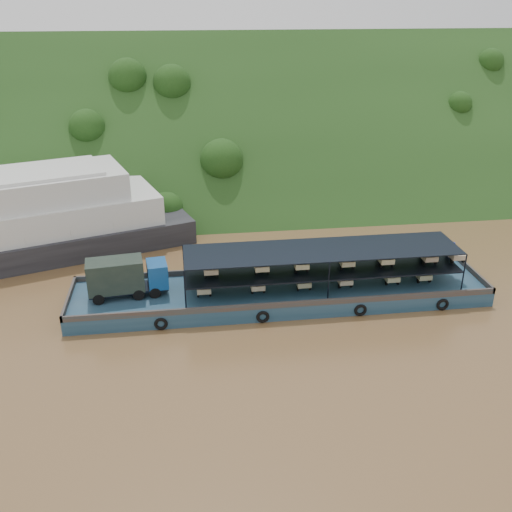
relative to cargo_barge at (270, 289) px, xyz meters
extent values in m
plane|color=brown|center=(1.10, -0.71, -1.12)|extent=(160.00, 160.00, 0.00)
cube|color=#1A3513|center=(1.10, 35.29, -1.12)|extent=(140.00, 39.60, 39.60)
cube|color=#153449|center=(0.86, -0.02, -0.52)|extent=(35.00, 7.00, 1.20)
cube|color=#592D19|center=(0.86, 3.38, 0.33)|extent=(35.00, 0.20, 0.50)
cube|color=#592D19|center=(0.86, -3.42, 0.33)|extent=(35.00, 0.20, 0.50)
cube|color=#592D19|center=(18.26, -0.02, 0.33)|extent=(0.20, 7.00, 0.50)
cube|color=#592D19|center=(-16.54, -0.02, 0.33)|extent=(0.20, 7.00, 0.50)
torus|color=black|center=(-9.14, -3.57, -0.57)|extent=(1.06, 0.26, 1.06)
torus|color=black|center=(-1.14, -3.57, -0.57)|extent=(1.06, 0.26, 1.06)
torus|color=black|center=(6.86, -3.57, -0.57)|extent=(1.06, 0.26, 1.06)
torus|color=black|center=(13.86, -3.57, -0.57)|extent=(1.06, 0.26, 1.06)
cylinder|color=black|center=(-14.04, -0.96, 0.55)|extent=(0.96, 0.43, 0.93)
cylinder|color=black|center=(-14.28, 0.99, 0.55)|extent=(0.96, 0.43, 0.93)
cylinder|color=black|center=(-10.90, -0.58, 0.55)|extent=(0.96, 0.43, 0.93)
cylinder|color=black|center=(-11.13, 1.37, 0.55)|extent=(0.96, 0.43, 0.93)
cylinder|color=black|center=(-9.60, -0.42, 0.55)|extent=(0.96, 0.43, 0.93)
cylinder|color=black|center=(-9.84, 1.52, 0.55)|extent=(0.96, 0.43, 0.93)
cube|color=black|center=(-11.76, 0.30, 0.69)|extent=(6.54, 2.79, 0.19)
cube|color=navy|center=(-9.35, 0.59, 1.76)|extent=(1.84, 2.41, 2.05)
cube|color=black|center=(-8.56, 0.69, 2.13)|extent=(0.28, 1.86, 0.84)
cube|color=black|center=(-12.68, 0.19, 2.04)|extent=(4.71, 2.75, 2.61)
cube|color=black|center=(4.36, -0.02, 1.74)|extent=(23.00, 5.00, 0.12)
cube|color=black|center=(4.36, -0.02, 3.38)|extent=(23.00, 5.00, 0.08)
cylinder|color=black|center=(-7.14, -2.52, 1.73)|extent=(0.12, 0.12, 3.30)
cylinder|color=black|center=(-7.14, 2.48, 1.73)|extent=(0.12, 0.12, 3.30)
cylinder|color=black|center=(4.36, -2.52, 1.73)|extent=(0.12, 0.12, 3.30)
cylinder|color=black|center=(4.36, 2.48, 1.73)|extent=(0.12, 0.12, 3.30)
cylinder|color=black|center=(15.86, -2.52, 1.73)|extent=(0.12, 0.12, 3.30)
cylinder|color=black|center=(15.86, 2.48, 1.73)|extent=(0.12, 0.12, 3.30)
cylinder|color=black|center=(-5.62, 1.03, 0.34)|extent=(0.12, 0.52, 0.52)
cylinder|color=black|center=(-6.12, -0.77, 0.34)|extent=(0.14, 0.52, 0.52)
cylinder|color=black|center=(-5.12, -0.77, 0.34)|extent=(0.14, 0.52, 0.52)
cube|color=beige|center=(-5.62, -0.42, 0.68)|extent=(1.15, 1.50, 0.44)
cube|color=#B20B20|center=(-5.62, 0.73, 0.86)|extent=(0.55, 0.80, 0.80)
cube|color=#B20B20|center=(-5.62, 0.53, 1.36)|extent=(0.50, 0.10, 0.10)
cylinder|color=black|center=(-1.15, 1.03, 0.34)|extent=(0.12, 0.52, 0.52)
cylinder|color=black|center=(-1.65, -0.77, 0.34)|extent=(0.14, 0.52, 0.52)
cylinder|color=black|center=(-0.65, -0.77, 0.34)|extent=(0.14, 0.52, 0.52)
cube|color=beige|center=(-1.15, -0.42, 0.68)|extent=(1.15, 1.50, 0.44)
cube|color=red|center=(-1.15, 0.73, 0.86)|extent=(0.55, 0.80, 0.80)
cube|color=red|center=(-1.15, 0.53, 1.36)|extent=(0.50, 0.10, 0.10)
cylinder|color=black|center=(2.74, 1.03, 0.34)|extent=(0.12, 0.52, 0.52)
cylinder|color=black|center=(2.24, -0.77, 0.34)|extent=(0.14, 0.52, 0.52)
cylinder|color=black|center=(3.24, -0.77, 0.34)|extent=(0.14, 0.52, 0.52)
cube|color=#BEB886|center=(2.74, -0.42, 0.68)|extent=(1.15, 1.50, 0.44)
cube|color=red|center=(2.74, 0.73, 0.86)|extent=(0.55, 0.80, 0.80)
cube|color=red|center=(2.74, 0.53, 1.36)|extent=(0.50, 0.10, 0.10)
cylinder|color=black|center=(6.32, 1.03, 0.34)|extent=(0.12, 0.52, 0.52)
cylinder|color=black|center=(5.82, -0.77, 0.34)|extent=(0.14, 0.52, 0.52)
cylinder|color=black|center=(6.82, -0.77, 0.34)|extent=(0.14, 0.52, 0.52)
cube|color=beige|center=(6.32, -0.42, 0.68)|extent=(1.15, 1.50, 0.44)
cube|color=red|center=(6.32, 0.73, 0.86)|extent=(0.55, 0.80, 0.80)
cube|color=red|center=(6.32, 0.53, 1.36)|extent=(0.50, 0.10, 0.10)
cylinder|color=black|center=(10.44, 1.03, 0.34)|extent=(0.12, 0.52, 0.52)
cylinder|color=black|center=(9.94, -0.77, 0.34)|extent=(0.14, 0.52, 0.52)
cylinder|color=black|center=(10.94, -0.77, 0.34)|extent=(0.14, 0.52, 0.52)
cube|color=beige|center=(10.44, -0.42, 0.68)|extent=(1.15, 1.50, 0.44)
cube|color=red|center=(10.44, 0.73, 0.86)|extent=(0.55, 0.80, 0.80)
cube|color=red|center=(10.44, 0.53, 1.36)|extent=(0.50, 0.10, 0.10)
cylinder|color=black|center=(13.30, 1.03, 0.34)|extent=(0.12, 0.52, 0.52)
cylinder|color=black|center=(12.80, -0.77, 0.34)|extent=(0.14, 0.52, 0.52)
cylinder|color=black|center=(13.80, -0.77, 0.34)|extent=(0.14, 0.52, 0.52)
cube|color=#C7C08C|center=(13.30, -0.42, 0.68)|extent=(1.15, 1.50, 0.44)
cube|color=red|center=(13.30, 0.73, 0.86)|extent=(0.55, 0.80, 0.80)
cube|color=red|center=(13.30, 0.53, 1.36)|extent=(0.50, 0.10, 0.10)
cylinder|color=black|center=(-4.98, 1.03, 2.06)|extent=(0.12, 0.52, 0.52)
cylinder|color=black|center=(-5.48, -0.77, 2.06)|extent=(0.14, 0.52, 0.52)
cylinder|color=black|center=(-4.48, -0.77, 2.06)|extent=(0.14, 0.52, 0.52)
cube|color=tan|center=(-4.98, -0.42, 2.40)|extent=(1.15, 1.50, 0.44)
cube|color=beige|center=(-4.98, 0.73, 2.58)|extent=(0.55, 0.80, 0.80)
cube|color=beige|center=(-4.98, 0.53, 3.08)|extent=(0.50, 0.10, 0.10)
cylinder|color=black|center=(-0.83, 1.03, 2.06)|extent=(0.12, 0.52, 0.52)
cylinder|color=black|center=(-1.33, -0.77, 2.06)|extent=(0.14, 0.52, 0.52)
cylinder|color=black|center=(-0.33, -0.77, 2.06)|extent=(0.14, 0.52, 0.52)
cube|color=beige|center=(-0.83, -0.42, 2.40)|extent=(1.15, 1.50, 0.44)
cube|color=#1A209E|center=(-0.83, 0.73, 2.58)|extent=(0.55, 0.80, 0.80)
cube|color=#1A209E|center=(-0.83, 0.53, 3.08)|extent=(0.50, 0.10, 0.10)
cylinder|color=black|center=(2.49, 1.03, 2.06)|extent=(0.12, 0.52, 0.52)
cylinder|color=black|center=(1.99, -0.77, 2.06)|extent=(0.14, 0.52, 0.52)
cylinder|color=black|center=(2.99, -0.77, 2.06)|extent=(0.14, 0.52, 0.52)
cube|color=beige|center=(2.49, -0.42, 2.40)|extent=(1.15, 1.50, 0.44)
cube|color=#CABB8F|center=(2.49, 0.73, 2.58)|extent=(0.55, 0.80, 0.80)
cube|color=#CABB8F|center=(2.49, 0.53, 3.08)|extent=(0.50, 0.10, 0.10)
cylinder|color=black|center=(6.37, 1.03, 2.06)|extent=(0.12, 0.52, 0.52)
cylinder|color=black|center=(5.87, -0.77, 2.06)|extent=(0.14, 0.52, 0.52)
cylinder|color=black|center=(6.87, -0.77, 2.06)|extent=(0.14, 0.52, 0.52)
cube|color=#C5BB8B|center=(6.37, -0.42, 2.40)|extent=(1.15, 1.50, 0.44)
cube|color=#C5B28B|center=(6.37, 0.73, 2.58)|extent=(0.55, 0.80, 0.80)
cube|color=#C5B28B|center=(6.37, 0.53, 3.08)|extent=(0.50, 0.10, 0.10)
cylinder|color=black|center=(9.76, 1.03, 2.06)|extent=(0.12, 0.52, 0.52)
cylinder|color=black|center=(9.26, -0.77, 2.06)|extent=(0.14, 0.52, 0.52)
cylinder|color=black|center=(10.26, -0.77, 2.06)|extent=(0.14, 0.52, 0.52)
cube|color=beige|center=(9.76, -0.42, 2.40)|extent=(1.15, 1.50, 0.44)
cube|color=#B2130B|center=(9.76, 0.73, 2.58)|extent=(0.55, 0.80, 0.80)
cube|color=#B2130B|center=(9.76, 0.53, 3.08)|extent=(0.50, 0.10, 0.10)
cylinder|color=black|center=(13.60, 1.03, 2.06)|extent=(0.12, 0.52, 0.52)
cylinder|color=black|center=(13.10, -0.77, 2.06)|extent=(0.14, 0.52, 0.52)
cylinder|color=black|center=(14.10, -0.77, 2.06)|extent=(0.14, 0.52, 0.52)
cube|color=tan|center=(13.60, -0.42, 2.40)|extent=(1.15, 1.50, 0.44)
cube|color=#1A289F|center=(13.60, 0.73, 2.58)|extent=(0.55, 0.80, 0.80)
cube|color=#1A289F|center=(13.60, 0.53, 3.08)|extent=(0.50, 0.10, 0.10)
cylinder|color=black|center=(16.07, 1.03, 2.06)|extent=(0.12, 0.52, 0.52)
cylinder|color=black|center=(15.57, -0.77, 2.06)|extent=(0.14, 0.52, 0.52)
cylinder|color=black|center=(16.57, -0.77, 2.06)|extent=(0.14, 0.52, 0.52)
cube|color=tan|center=(16.07, -0.42, 2.40)|extent=(1.15, 1.50, 0.44)
cube|color=#1A289F|center=(16.07, 0.73, 2.58)|extent=(0.55, 0.80, 0.80)
cube|color=#1A289F|center=(16.07, 0.53, 3.08)|extent=(0.50, 0.10, 0.10)
camera|label=1|loc=(-6.86, -42.21, 22.62)|focal=40.00mm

